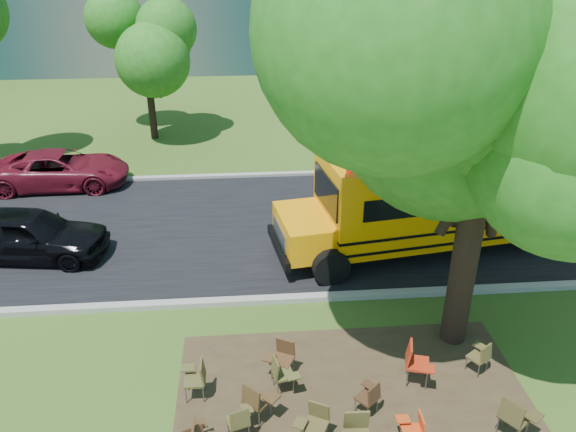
{
  "coord_description": "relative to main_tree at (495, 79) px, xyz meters",
  "views": [
    {
      "loc": [
        -0.97,
        -8.6,
        8.31
      ],
      "look_at": [
        0.07,
        4.24,
        1.77
      ],
      "focal_mm": 35.0,
      "sensor_mm": 36.0,
      "label": 1
    }
  ],
  "objects": [
    {
      "name": "ground",
      "position": [
        -3.6,
        -1.25,
        -5.93
      ],
      "size": [
        160.0,
        160.0,
        0.0
      ],
      "primitive_type": "plane",
      "color": "#304916",
      "rests_on": "ground"
    },
    {
      "name": "dirt_patch",
      "position": [
        -2.6,
        -1.75,
        -5.91
      ],
      "size": [
        7.0,
        4.5,
        0.03
      ],
      "primitive_type": "cube",
      "color": "#382819",
      "rests_on": "ground"
    },
    {
      "name": "asphalt_road",
      "position": [
        -3.6,
        5.75,
        -5.91
      ],
      "size": [
        80.0,
        8.0,
        0.04
      ],
      "primitive_type": "cube",
      "color": "black",
      "rests_on": "ground"
    },
    {
      "name": "kerb_near",
      "position": [
        -3.6,
        1.75,
        -5.86
      ],
      "size": [
        80.0,
        0.25,
        0.14
      ],
      "primitive_type": "cube",
      "color": "gray",
      "rests_on": "ground"
    },
    {
      "name": "kerb_far",
      "position": [
        -3.6,
        9.85,
        -5.86
      ],
      "size": [
        80.0,
        0.25,
        0.14
      ],
      "primitive_type": "cube",
      "color": "gray",
      "rests_on": "ground"
    },
    {
      "name": "bg_tree_2",
      "position": [
        -8.6,
        14.75,
        -1.72
      ],
      "size": [
        4.8,
        4.8,
        6.62
      ],
      "color": "black",
      "rests_on": "ground"
    },
    {
      "name": "bg_tree_3",
      "position": [
        4.4,
        12.75,
        -0.9
      ],
      "size": [
        5.6,
        5.6,
        7.84
      ],
      "color": "black",
      "rests_on": "ground"
    },
    {
      "name": "main_tree",
      "position": [
        0.0,
        0.0,
        0.0
      ],
      "size": [
        7.2,
        7.2,
        9.54
      ],
      "color": "black",
      "rests_on": "ground"
    },
    {
      "name": "school_bus",
      "position": [
        2.82,
        4.49,
        -4.21
      ],
      "size": [
        12.36,
        4.39,
        2.96
      ],
      "rotation": [
        0.0,
        0.0,
        0.15
      ],
      "color": "orange",
      "rests_on": "ground"
    },
    {
      "name": "chair_1",
      "position": [
        -4.53,
        -2.08,
        -5.38
      ],
      "size": [
        0.76,
        0.6,
        0.88
      ],
      "rotation": [
        0.0,
        0.0,
        -0.73
      ],
      "color": "#442F18",
      "rests_on": "ground"
    },
    {
      "name": "chair_2",
      "position": [
        -4.85,
        -2.48,
        -5.44
      ],
      "size": [
        0.54,
        0.59,
        0.79
      ],
      "rotation": [
        0.0,
        0.0,
        0.3
      ],
      "color": "#49441F",
      "rests_on": "ground"
    },
    {
      "name": "chair_3",
      "position": [
        -3.5,
        -2.64,
        -5.4
      ],
      "size": [
        0.7,
        0.55,
        0.85
      ],
      "rotation": [
        0.0,
        0.0,
        2.67
      ],
      "color": "#4C4321",
      "rests_on": "ground"
    },
    {
      "name": "chair_5",
      "position": [
        -2.84,
        -3.02,
        -5.34
      ],
      "size": [
        0.63,
        0.56,
        0.96
      ],
      "rotation": [
        0.0,
        0.0,
        3.1
      ],
      "color": "#4F4822",
      "rests_on": "ground"
    },
    {
      "name": "chair_6",
      "position": [
        -1.76,
        -2.91,
        -5.45
      ],
      "size": [
        0.45,
        0.5,
        0.77
      ],
      "rotation": [
        0.0,
        0.0,
        1.57
      ],
      "color": "#C84015",
      "rests_on": "ground"
    },
    {
      "name": "chair_7",
      "position": [
        0.07,
        -2.89,
        -5.34
      ],
      "size": [
        0.81,
        0.64,
        0.96
      ],
      "rotation": [
        0.0,
        0.0,
        -0.93
      ],
      "color": "#443B1D",
      "rests_on": "ground"
    },
    {
      "name": "chair_8",
      "position": [
        -5.68,
        -1.35,
        -5.4
      ],
      "size": [
        0.5,
        0.56,
        0.86
      ],
      "rotation": [
        0.0,
        0.0,
        1.56
      ],
      "color": "#494620",
      "rests_on": "ground"
    },
    {
      "name": "chair_9",
      "position": [
        -3.97,
        -0.88,
        -5.39
      ],
      "size": [
        0.72,
        0.56,
        0.87
      ],
      "rotation": [
        0.0,
        0.0,
        2.68
      ],
      "color": "#4C311B",
      "rests_on": "ground"
    },
    {
      "name": "chair_10",
      "position": [
        -4.01,
        -1.36,
        -5.42
      ],
      "size": [
        0.58,
        0.56,
        0.83
      ],
      "rotation": [
        0.0,
        0.0,
        -1.36
      ],
      "color": "brown",
      "rests_on": "ground"
    },
    {
      "name": "chair_11",
      "position": [
        -2.39,
        -2.08,
        -5.45
      ],
      "size": [
        0.52,
        0.66,
        0.77
      ],
      "rotation": [
        0.0,
        0.0,
        0.72
      ],
      "color": "#412817",
      "rests_on": "ground"
    },
    {
      "name": "chair_12",
      "position": [
        -1.3,
        -1.34,
        -5.33
      ],
      "size": [
        0.58,
        0.75,
        0.97
      ],
      "rotation": [
        0.0,
        0.0,
        4.44
      ],
      "color": "#B52B13",
      "rests_on": "ground"
    },
    {
      "name": "chair_13",
      "position": [
        0.16,
        -1.14,
        -5.45
      ],
      "size": [
        0.51,
        0.65,
        0.77
      ],
      "rotation": [
        0.0,
        0.0,
        0.59
      ],
      "color": "brown",
      "rests_on": "ground"
    },
    {
      "name": "black_car",
      "position": [
        -10.7,
        4.49,
        -5.19
      ],
      "size": [
        4.51,
        2.3,
        1.47
      ],
      "primitive_type": "imported",
      "rotation": [
        0.0,
        0.0,
        1.44
      ],
      "color": "black",
      "rests_on": "ground"
    },
    {
      "name": "bg_car_red",
      "position": [
        -11.23,
        9.55,
        -5.27
      ],
      "size": [
        4.79,
        2.27,
        1.32
      ],
      "primitive_type": "imported",
      "rotation": [
        0.0,
        0.0,
        1.59
      ],
      "color": "maroon",
      "rests_on": "ground"
    }
  ]
}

